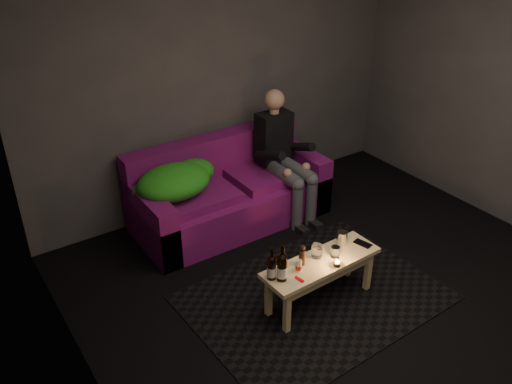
# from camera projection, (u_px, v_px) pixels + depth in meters

# --- Properties ---
(floor) EXTENTS (4.50, 4.50, 0.00)m
(floor) POSITION_uv_depth(u_px,v_px,m) (378.00, 315.00, 4.13)
(floor) COLOR black
(floor) RESTS_ON ground
(room) EXTENTS (4.50, 4.50, 4.50)m
(room) POSITION_uv_depth(u_px,v_px,m) (354.00, 91.00, 3.67)
(room) COLOR silver
(room) RESTS_ON ground
(rug) EXTENTS (1.98, 1.47, 0.01)m
(rug) POSITION_uv_depth(u_px,v_px,m) (315.00, 297.00, 4.30)
(rug) COLOR black
(rug) RESTS_ON floor
(sofa) EXTENTS (1.83, 0.82, 0.79)m
(sofa) POSITION_uv_depth(u_px,v_px,m) (228.00, 194.00, 5.20)
(sofa) COLOR #770F66
(sofa) RESTS_ON floor
(green_blanket) EXTENTS (0.81, 0.55, 0.27)m
(green_blanket) POSITION_uv_depth(u_px,v_px,m) (176.00, 180.00, 4.78)
(green_blanket) COLOR #1D8D19
(green_blanket) RESTS_ON sofa
(person) EXTENTS (0.33, 0.76, 1.22)m
(person) POSITION_uv_depth(u_px,v_px,m) (283.00, 153.00, 5.18)
(person) COLOR black
(person) RESTS_ON sofa
(coffee_table) EXTENTS (0.98, 0.34, 0.40)m
(coffee_table) POSITION_uv_depth(u_px,v_px,m) (321.00, 268.00, 4.11)
(coffee_table) COLOR #E7C287
(coffee_table) RESTS_ON rug
(beer_bottle_a) EXTENTS (0.07, 0.07, 0.26)m
(beer_bottle_a) POSITION_uv_depth(u_px,v_px,m) (272.00, 267.00, 3.84)
(beer_bottle_a) COLOR black
(beer_bottle_a) RESTS_ON coffee_table
(beer_bottle_b) EXTENTS (0.08, 0.08, 0.30)m
(beer_bottle_b) POSITION_uv_depth(u_px,v_px,m) (282.00, 267.00, 3.83)
(beer_bottle_b) COLOR black
(beer_bottle_b) RESTS_ON coffee_table
(salt_shaker) EXTENTS (0.05, 0.05, 0.09)m
(salt_shaker) POSITION_uv_depth(u_px,v_px,m) (299.00, 266.00, 3.94)
(salt_shaker) COLOR silver
(salt_shaker) RESTS_ON coffee_table
(pepper_mill) EXTENTS (0.05, 0.05, 0.13)m
(pepper_mill) POSITION_uv_depth(u_px,v_px,m) (302.00, 257.00, 4.01)
(pepper_mill) COLOR black
(pepper_mill) RESTS_ON coffee_table
(tumbler_back) EXTENTS (0.09, 0.09, 0.10)m
(tumbler_back) POSITION_uv_depth(u_px,v_px,m) (317.00, 251.00, 4.10)
(tumbler_back) COLOR white
(tumbler_back) RESTS_ON coffee_table
(tealight) EXTENTS (0.06, 0.06, 0.04)m
(tealight) POSITION_uv_depth(u_px,v_px,m) (337.00, 263.00, 4.01)
(tealight) COLOR white
(tealight) RESTS_ON coffee_table
(tumbler_front) EXTENTS (0.09, 0.09, 0.09)m
(tumbler_front) POSITION_uv_depth(u_px,v_px,m) (335.00, 252.00, 4.10)
(tumbler_front) COLOR white
(tumbler_front) RESTS_ON coffee_table
(steel_cup) EXTENTS (0.11, 0.11, 0.12)m
(steel_cup) POSITION_uv_depth(u_px,v_px,m) (342.00, 238.00, 4.23)
(steel_cup) COLOR silver
(steel_cup) RESTS_ON coffee_table
(smartphone) EXTENTS (0.10, 0.15, 0.01)m
(smartphone) POSITION_uv_depth(u_px,v_px,m) (363.00, 244.00, 4.27)
(smartphone) COLOR black
(smartphone) RESTS_ON coffee_table
(red_lighter) EXTENTS (0.03, 0.08, 0.01)m
(red_lighter) POSITION_uv_depth(u_px,v_px,m) (299.00, 279.00, 3.87)
(red_lighter) COLOR red
(red_lighter) RESTS_ON coffee_table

